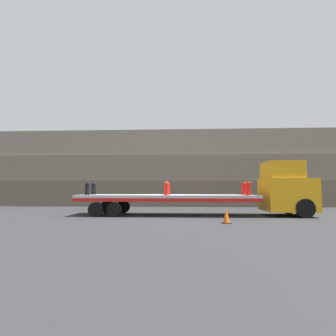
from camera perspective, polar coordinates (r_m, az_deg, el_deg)
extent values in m
plane|color=#2D2D30|center=(16.03, -0.20, -10.22)|extent=(120.00, 120.00, 0.00)
cube|color=#665B4C|center=(24.46, 0.90, -5.49)|extent=(60.00, 3.00, 2.30)
cube|color=#756B5B|center=(24.67, 0.91, -0.12)|extent=(60.00, 3.00, 2.30)
cube|color=gray|center=(25.09, 0.92, 5.11)|extent=(60.00, 3.00, 2.30)
cube|color=orange|center=(17.11, 24.49, -5.31)|extent=(2.74, 2.44, 1.90)
cube|color=orange|center=(17.04, 23.48, -0.47)|extent=(1.92, 2.25, 1.00)
cube|color=black|center=(17.40, 26.76, -3.96)|extent=(1.10, 2.15, 1.06)
cylinder|color=black|center=(16.26, 27.66, -7.80)|extent=(1.05, 0.28, 1.05)
cylinder|color=black|center=(18.40, 24.62, -7.44)|extent=(1.05, 0.28, 1.05)
cube|color=#B2B2B7|center=(15.96, -0.19, -6.14)|extent=(10.66, 2.54, 0.16)
cube|color=red|center=(14.73, -0.46, -6.99)|extent=(10.66, 0.08, 0.20)
cube|color=red|center=(17.19, 0.03, -6.61)|extent=(10.66, 0.08, 0.20)
cylinder|color=black|center=(15.29, -11.62, -8.86)|extent=(0.83, 0.30, 0.83)
cylinder|color=black|center=(17.56, -9.68, -8.29)|extent=(0.83, 0.30, 0.83)
cylinder|color=black|center=(15.59, -15.45, -8.71)|extent=(0.83, 0.30, 0.83)
cylinder|color=black|center=(17.82, -13.06, -8.18)|extent=(0.83, 0.30, 0.83)
cylinder|color=black|center=(16.36, -17.16, -5.57)|extent=(0.34, 0.34, 0.03)
cylinder|color=black|center=(16.35, -17.14, -4.59)|extent=(0.27, 0.27, 0.59)
sphere|color=black|center=(16.36, -17.12, -3.36)|extent=(0.26, 0.26, 0.26)
cylinder|color=black|center=(16.17, -17.37, -4.34)|extent=(0.12, 0.11, 0.12)
cylinder|color=black|center=(16.53, -16.91, -4.35)|extent=(0.12, 0.11, 0.12)
cylinder|color=black|center=(17.41, -15.90, -5.51)|extent=(0.34, 0.34, 0.03)
cylinder|color=black|center=(17.41, -15.88, -4.59)|extent=(0.27, 0.27, 0.59)
sphere|color=black|center=(17.41, -15.85, -3.43)|extent=(0.26, 0.26, 0.26)
cylinder|color=black|center=(17.23, -16.08, -4.36)|extent=(0.12, 0.11, 0.12)
cylinder|color=black|center=(17.59, -15.67, -4.36)|extent=(0.12, 0.11, 0.12)
cylinder|color=red|center=(15.39, -0.31, -5.85)|extent=(0.34, 0.34, 0.03)
cylinder|color=red|center=(15.39, -0.31, -4.81)|extent=(0.27, 0.27, 0.59)
sphere|color=red|center=(15.39, -0.31, -3.50)|extent=(0.26, 0.26, 0.26)
cylinder|color=red|center=(15.20, -0.35, -4.55)|extent=(0.12, 0.11, 0.12)
cylinder|color=red|center=(15.58, -0.27, -4.55)|extent=(0.12, 0.11, 0.12)
cylinder|color=red|center=(16.51, -0.09, -5.75)|extent=(0.34, 0.34, 0.03)
cylinder|color=red|center=(16.51, -0.09, -4.78)|extent=(0.27, 0.27, 0.59)
sphere|color=red|center=(16.51, -0.09, -3.56)|extent=(0.26, 0.26, 0.26)
cylinder|color=red|center=(16.32, -0.12, -4.54)|extent=(0.12, 0.11, 0.12)
cylinder|color=red|center=(16.70, -0.05, -4.53)|extent=(0.12, 0.11, 0.12)
cylinder|color=red|center=(15.85, 17.11, -5.61)|extent=(0.34, 0.34, 0.03)
cylinder|color=red|center=(15.84, 17.09, -4.61)|extent=(0.27, 0.27, 0.59)
sphere|color=red|center=(15.84, 17.06, -3.33)|extent=(0.26, 0.26, 0.26)
cylinder|color=red|center=(15.66, 17.25, -4.35)|extent=(0.12, 0.11, 0.12)
cylinder|color=red|center=(16.03, 16.92, -4.35)|extent=(0.12, 0.11, 0.12)
cylinder|color=red|center=(16.93, 16.18, -5.54)|extent=(0.34, 0.34, 0.03)
cylinder|color=red|center=(16.93, 16.16, -4.60)|extent=(0.27, 0.27, 0.59)
sphere|color=red|center=(16.93, 16.14, -3.41)|extent=(0.26, 0.26, 0.26)
cylinder|color=red|center=(16.74, 16.31, -4.36)|extent=(0.12, 0.11, 0.12)
cylinder|color=red|center=(17.11, 16.01, -4.36)|extent=(0.12, 0.11, 0.12)
cube|color=yellow|center=(15.95, -0.19, -3.05)|extent=(0.05, 2.74, 0.01)
cube|color=yellow|center=(16.39, 16.57, -2.90)|extent=(0.05, 2.74, 0.01)
cube|color=black|center=(12.71, 12.62, -11.61)|extent=(0.40, 0.40, 0.03)
cone|color=orange|center=(12.67, 12.59, -10.02)|extent=(0.31, 0.31, 0.68)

